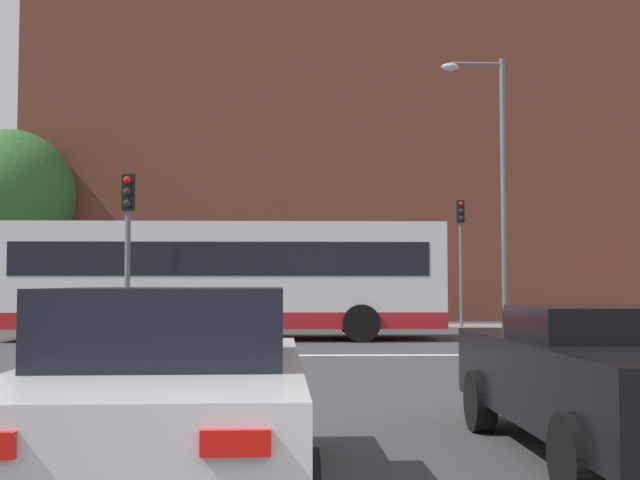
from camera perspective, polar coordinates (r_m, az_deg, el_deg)
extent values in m
cube|color=silver|center=(17.50, 1.33, -8.19)|extent=(7.27, 0.30, 0.01)
cube|color=gray|center=(29.40, 0.11, -6.12)|extent=(68.08, 2.50, 0.01)
cube|color=brown|center=(40.14, 2.73, 7.96)|extent=(28.93, 13.08, 18.50)
cube|color=silver|center=(5.97, -10.46, -11.64)|extent=(1.93, 4.38, 0.69)
cube|color=black|center=(5.86, -10.46, -5.87)|extent=(1.62, 1.99, 0.51)
cylinder|color=black|center=(7.48, -15.96, -12.50)|extent=(0.24, 0.65, 0.64)
cylinder|color=black|center=(7.30, -2.06, -12.86)|extent=(0.24, 0.65, 0.64)
cube|color=red|center=(3.74, -6.02, -14.16)|extent=(0.32, 0.06, 0.12)
cube|color=black|center=(7.70, 20.39, -9.46)|extent=(1.94, 4.48, 0.72)
cube|color=black|center=(7.76, 20.00, -5.60)|extent=(1.63, 1.36, 0.31)
cylinder|color=black|center=(8.77, 11.33, -11.16)|extent=(0.23, 0.64, 0.64)
cylinder|color=black|center=(6.17, 17.73, -14.54)|extent=(0.23, 0.64, 0.64)
cube|color=silver|center=(22.48, -6.84, -2.52)|extent=(12.04, 2.56, 2.85)
cube|color=#AD191E|center=(22.51, -6.86, -5.59)|extent=(12.06, 2.58, 0.44)
cube|color=black|center=(22.49, -6.83, -1.43)|extent=(11.08, 2.59, 0.90)
cylinder|color=black|center=(21.96, -16.95, -5.72)|extent=(1.00, 0.28, 1.00)
cylinder|color=black|center=(24.33, -15.42, -5.47)|extent=(1.00, 0.28, 1.00)
cylinder|color=black|center=(21.26, 2.96, -5.94)|extent=(1.00, 0.28, 1.00)
cylinder|color=black|center=(23.70, 2.48, -5.65)|extent=(1.00, 0.28, 1.00)
cylinder|color=slate|center=(17.96, -13.55, -2.96)|extent=(0.12, 0.12, 3.15)
cube|color=black|center=(18.07, -13.47, 3.31)|extent=(0.26, 0.20, 0.80)
sphere|color=red|center=(17.97, -13.55, 4.17)|extent=(0.17, 0.17, 0.17)
sphere|color=black|center=(17.94, -13.56, 3.36)|extent=(0.17, 0.17, 0.17)
sphere|color=black|center=(17.92, -13.57, 2.54)|extent=(0.17, 0.17, 0.17)
cylinder|color=slate|center=(29.06, 10.00, -2.44)|extent=(0.12, 0.12, 3.73)
cube|color=black|center=(29.17, 9.95, 2.02)|extent=(0.26, 0.20, 0.80)
sphere|color=red|center=(29.07, 10.00, 2.54)|extent=(0.17, 0.17, 0.17)
sphere|color=black|center=(29.05, 10.01, 2.04)|extent=(0.17, 0.17, 0.17)
sphere|color=black|center=(29.02, 10.01, 1.54)|extent=(0.17, 0.17, 0.17)
cylinder|color=slate|center=(23.79, 12.93, 3.00)|extent=(0.16, 0.16, 8.10)
cylinder|color=slate|center=(24.34, 11.03, 12.20)|extent=(1.53, 0.10, 0.10)
ellipsoid|color=#B2B2B7|center=(24.16, 9.23, 12.05)|extent=(0.50, 0.36, 0.22)
cylinder|color=black|center=(29.63, -6.68, -5.24)|extent=(0.13, 0.13, 0.87)
cylinder|color=black|center=(29.61, -7.00, -5.24)|extent=(0.13, 0.13, 0.87)
cube|color=navy|center=(29.60, -6.83, -3.73)|extent=(0.44, 0.30, 0.69)
sphere|color=tan|center=(29.60, -6.82, -2.81)|extent=(0.26, 0.26, 0.26)
cylinder|color=#4C3823|center=(33.95, -21.26, -3.05)|extent=(0.36, 0.36, 2.91)
ellipsoid|color=#33662D|center=(34.13, -21.14, 2.97)|extent=(5.00, 5.00, 5.25)
cylinder|color=#4C3823|center=(34.71, -21.40, -3.57)|extent=(0.36, 0.36, 2.28)
ellipsoid|color=#33662D|center=(34.80, -21.30, 1.37)|extent=(4.39, 4.39, 4.60)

